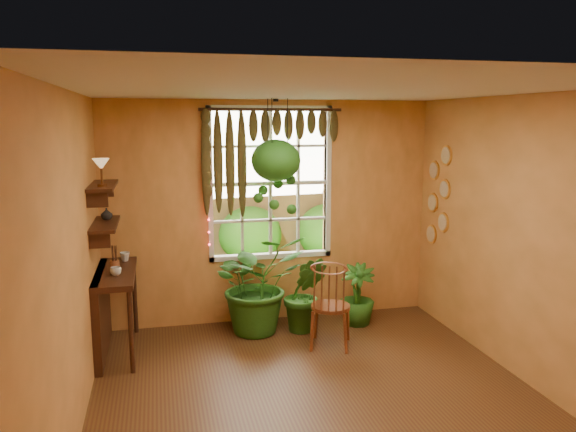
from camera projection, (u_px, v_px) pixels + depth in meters
name	position (u px, v px, depth m)	size (l,w,h in m)	color
floor	(323.00, 405.00, 4.90)	(4.50, 4.50, 0.00)	#4F3216
ceiling	(326.00, 89.00, 4.44)	(4.50, 4.50, 0.00)	silver
wall_back	(271.00, 212.00, 6.83)	(4.00, 4.00, 0.00)	#DD924B
wall_left	(70.00, 270.00, 4.22)	(4.50, 4.50, 0.00)	#DD924B
wall_right	(534.00, 243.00, 5.12)	(4.50, 4.50, 0.00)	#DD924B
window	(270.00, 183.00, 6.80)	(1.52, 0.10, 1.86)	silver
valance_vine	(265.00, 136.00, 6.57)	(1.70, 0.12, 1.10)	#391C0F
string_lights	(208.00, 182.00, 6.53)	(0.03, 0.03, 1.54)	#FF2633
wall_plates	(438.00, 196.00, 6.80)	(0.04, 0.32, 1.10)	beige
counter_ledge	(106.00, 303.00, 5.91)	(0.40, 1.20, 0.90)	#391C0F
shelf_lower	(105.00, 224.00, 5.78)	(0.25, 0.90, 0.04)	#391C0F
shelf_upper	(103.00, 186.00, 5.71)	(0.25, 0.90, 0.04)	#391C0F
backyard	(237.00, 179.00, 11.33)	(14.00, 10.00, 12.00)	#235C1A
windsor_chair	(330.00, 318.00, 6.11)	(0.56, 0.57, 1.15)	brown
potted_plant_left	(258.00, 283.00, 6.53)	(1.06, 0.92, 1.18)	#1D4913
potted_plant_mid	(305.00, 294.00, 6.55)	(0.50, 0.40, 0.91)	#1D4913
potted_plant_right	(357.00, 295.00, 6.80)	(0.41, 0.41, 0.74)	#1D4913
hanging_basket	(276.00, 167.00, 6.43)	(0.57, 0.57, 1.33)	black
cup_a	(116.00, 271.00, 5.70)	(0.11, 0.11, 0.09)	silver
cup_b	(125.00, 257.00, 6.28)	(0.11, 0.11, 0.10)	beige
brush_jar	(114.00, 259.00, 5.83)	(0.10, 0.10, 0.35)	brown
shelf_vase	(107.00, 214.00, 5.94)	(0.12, 0.12, 0.12)	#B2AD99
tiffany_lamp	(101.00, 166.00, 5.44)	(0.17, 0.17, 0.28)	brown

